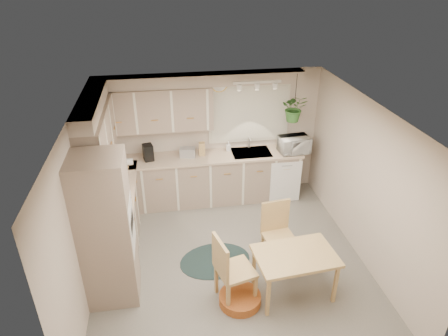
{
  "coord_description": "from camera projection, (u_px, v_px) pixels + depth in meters",
  "views": [
    {
      "loc": [
        -0.85,
        -4.66,
        4.14
      ],
      "look_at": [
        -0.01,
        0.55,
        1.33
      ],
      "focal_mm": 32.0,
      "sensor_mm": 36.0,
      "label": 1
    }
  ],
  "objects": [
    {
      "name": "window_blinds",
      "position": [
        249.0,
        114.0,
        7.28
      ],
      "size": [
        1.4,
        0.02,
        1.0
      ],
      "primitive_type": "cube",
      "color": "white",
      "rests_on": "wall_back"
    },
    {
      "name": "upper_cab_back",
      "position": [
        154.0,
        110.0,
        6.8
      ],
      "size": [
        2.0,
        0.35,
        0.75
      ],
      "primitive_type": "cube",
      "color": "gray",
      "rests_on": "wall_back"
    },
    {
      "name": "counter_left",
      "position": [
        114.0,
        190.0,
        6.22
      ],
      "size": [
        0.64,
        1.89,
        0.04
      ],
      "primitive_type": "cube",
      "color": "tan",
      "rests_on": "base_cab_left"
    },
    {
      "name": "dishwasher_front",
      "position": [
        286.0,
        182.0,
        7.41
      ],
      "size": [
        0.58,
        0.02,
        0.83
      ],
      "primitive_type": "cube",
      "color": "silver",
      "rests_on": "base_cab_back"
    },
    {
      "name": "knife_block",
      "position": [
        202.0,
        149.0,
        7.21
      ],
      "size": [
        0.11,
        0.11,
        0.24
      ],
      "primitive_type": "cube",
      "rotation": [
        0.0,
        0.0,
        -0.05
      ],
      "color": "tan",
      "rests_on": "counter_back"
    },
    {
      "name": "sink",
      "position": [
        251.0,
        154.0,
        7.37
      ],
      "size": [
        0.7,
        0.48,
        0.1
      ],
      "primitive_type": "cube",
      "color": "#A6A9AE",
      "rests_on": "counter_back"
    },
    {
      "name": "wall_back",
      "position": [
        211.0,
        136.0,
        7.39
      ],
      "size": [
        4.0,
        0.04,
        2.4
      ],
      "primitive_type": "cube",
      "color": "#B7A797",
      "rests_on": "floor"
    },
    {
      "name": "soffit_left",
      "position": [
        91.0,
        103.0,
        5.66
      ],
      "size": [
        0.3,
        2.0,
        0.2
      ],
      "primitive_type": "cube",
      "color": "#B7A797",
      "rests_on": "wall_left"
    },
    {
      "name": "toaster",
      "position": [
        188.0,
        152.0,
        7.16
      ],
      "size": [
        0.3,
        0.2,
        0.17
      ],
      "primitive_type": "cube",
      "rotation": [
        0.0,
        0.0,
        -0.17
      ],
      "color": "#A6A9AE",
      "rests_on": "counter_back"
    },
    {
      "name": "soap_bottle",
      "position": [
        228.0,
        149.0,
        7.4
      ],
      "size": [
        0.09,
        0.18,
        0.08
      ],
      "primitive_type": "imported",
      "rotation": [
        0.0,
        0.0,
        -0.04
      ],
      "color": "silver",
      "rests_on": "counter_back"
    },
    {
      "name": "braided_rug",
      "position": [
        215.0,
        261.0,
        6.13
      ],
      "size": [
        1.19,
        0.95,
        0.01
      ],
      "primitive_type": "ellipsoid",
      "rotation": [
        0.0,
        0.0,
        0.13
      ],
      "color": "black",
      "rests_on": "floor"
    },
    {
      "name": "coffee_maker",
      "position": [
        148.0,
        152.0,
        7.02
      ],
      "size": [
        0.2,
        0.23,
        0.29
      ],
      "primitive_type": "cube",
      "rotation": [
        0.0,
        0.0,
        0.22
      ],
      "color": "black",
      "rests_on": "counter_back"
    },
    {
      "name": "track_light_bar",
      "position": [
        257.0,
        82.0,
        6.48
      ],
      "size": [
        0.8,
        0.04,
        0.04
      ],
      "primitive_type": "cube",
      "color": "silver",
      "rests_on": "ceiling"
    },
    {
      "name": "counter_back",
      "position": [
        203.0,
        157.0,
        7.22
      ],
      "size": [
        3.64,
        0.64,
        0.04
      ],
      "primitive_type": "cube",
      "color": "tan",
      "rests_on": "base_cab_back"
    },
    {
      "name": "wall_left",
      "position": [
        82.0,
        207.0,
        5.28
      ],
      "size": [
        0.04,
        4.2,
        2.4
      ],
      "primitive_type": "cube",
      "color": "#B7A797",
      "rests_on": "floor"
    },
    {
      "name": "chair_back",
      "position": [
        280.0,
        237.0,
        5.86
      ],
      "size": [
        0.52,
        0.52,
        0.99
      ],
      "primitive_type": "cube",
      "rotation": [
        0.0,
        0.0,
        3.27
      ],
      "color": "tan",
      "rests_on": "floor"
    },
    {
      "name": "base_cab_back",
      "position": [
        203.0,
        179.0,
        7.45
      ],
      "size": [
        3.6,
        0.6,
        0.9
      ],
      "primitive_type": "cube",
      "color": "gray",
      "rests_on": "floor"
    },
    {
      "name": "floor",
      "position": [
        230.0,
        261.0,
        6.12
      ],
      "size": [
        4.2,
        4.2,
        0.0
      ],
      "primitive_type": "plane",
      "color": "slate",
      "rests_on": "ground"
    },
    {
      "name": "ceiling",
      "position": [
        232.0,
        113.0,
        5.0
      ],
      "size": [
        4.2,
        4.2,
        0.0
      ],
      "primitive_type": "plane",
      "color": "white",
      "rests_on": "wall_back"
    },
    {
      "name": "wall_clock",
      "position": [
        219.0,
        84.0,
        6.93
      ],
      "size": [
        0.3,
        0.03,
        0.3
      ],
      "primitive_type": "cylinder",
      "rotation": [
        1.57,
        0.0,
        0.0
      ],
      "color": "gold",
      "rests_on": "wall_back"
    },
    {
      "name": "wall_right",
      "position": [
        365.0,
        183.0,
        5.84
      ],
      "size": [
        0.04,
        4.2,
        2.4
      ],
      "primitive_type": "cube",
      "color": "#B7A797",
      "rests_on": "floor"
    },
    {
      "name": "cooktop",
      "position": [
        112.0,
        209.0,
        5.71
      ],
      "size": [
        0.52,
        0.58,
        0.02
      ],
      "primitive_type": "cube",
      "color": "silver",
      "rests_on": "counter_left"
    },
    {
      "name": "dining_table",
      "position": [
        294.0,
        274.0,
        5.4
      ],
      "size": [
        1.12,
        0.8,
        0.67
      ],
      "primitive_type": "cube",
      "rotation": [
        0.0,
        0.0,
        0.09
      ],
      "color": "tan",
      "rests_on": "floor"
    },
    {
      "name": "chair_left",
      "position": [
        236.0,
        269.0,
        5.23
      ],
      "size": [
        0.59,
        0.59,
        1.03
      ],
      "primitive_type": "cube",
      "rotation": [
        0.0,
        0.0,
        -1.32
      ],
      "color": "tan",
      "rests_on": "floor"
    },
    {
      "name": "soffit_back",
      "position": [
        200.0,
        80.0,
        6.72
      ],
      "size": [
        3.6,
        0.3,
        0.2
      ],
      "primitive_type": "cube",
      "color": "#B7A797",
      "rests_on": "wall_back"
    },
    {
      "name": "window_frame",
      "position": [
        249.0,
        113.0,
        7.28
      ],
      "size": [
        1.5,
        0.02,
        1.1
      ],
      "primitive_type": "cube",
      "color": "beige",
      "rests_on": "wall_back"
    },
    {
      "name": "wall_front",
      "position": [
        270.0,
        312.0,
        3.73
      ],
      "size": [
        4.0,
        0.04,
        2.4
      ],
      "primitive_type": "cube",
      "color": "#B7A797",
      "rests_on": "floor"
    },
    {
      "name": "upper_cab_left",
      "position": [
        98.0,
        134.0,
        5.88
      ],
      "size": [
        0.35,
        2.0,
        0.75
      ],
      "primitive_type": "cube",
      "color": "gray",
      "rests_on": "wall_left"
    },
    {
      "name": "hanging_plant",
      "position": [
        294.0,
        111.0,
        6.99
      ],
      "size": [
        0.53,
        0.57,
        0.38
      ],
      "primitive_type": "imported",
      "rotation": [
        0.0,
        0.0,
        -0.21
      ],
      "color": "#2F6227",
      "rests_on": "ceiling"
    },
    {
      "name": "range_hood",
      "position": [
        106.0,
        181.0,
        5.49
      ],
      "size": [
        0.4,
        0.6,
        0.14
      ],
      "primitive_type": "cube",
      "color": "silver",
      "rests_on": "upper_cab_left"
    },
    {
      "name": "wall_oven_face",
      "position": [
        132.0,
        229.0,
        5.11
      ],
      "size": [
        0.02,
        0.56,
        0.58
      ],
      "primitive_type": "cube",
      "color": "silver",
      "rests_on": "oven_stack"
    },
    {
      "name": "oven_stack",
      "position": [
        106.0,
        231.0,
        5.07
      ],
      "size": [
        0.65,
        0.65,
        2.1
      ],
      "primitive_type": "cube",
      "color": "gray",
      "rests_on": "floor"
    },
    {
      "name": "microwave",
      "position": [
        294.0,
        143.0,
        7.29
      ],
      "size": [
        0.57,
        0.36,
        0.37
      ],
      "primitive_type": "imported",
      "rotation": [
        0.0,
        0.0,
        0.11
      ],
      "color": "silver",
      "rests_on": "counter_back"
    },
    {
      "name": "base_cab_left",
      "position": [
        118.0,
        215.0,
        6.44
      ],
      "size": [
        0.6,
        1.85,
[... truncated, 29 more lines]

